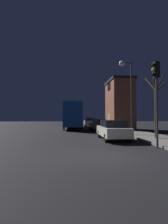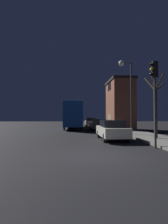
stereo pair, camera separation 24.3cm
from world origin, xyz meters
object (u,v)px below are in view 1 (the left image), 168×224
traffic_light (156,86)px  car_mid_lane (98,125)px  car_far_lane (90,122)px  bare_tree (156,106)px  bus (72,113)px  car_near_lane (113,129)px  streetlamp (126,79)px

traffic_light → car_mid_lane: (-1.34, 12.71, -2.70)m
car_far_lane → car_mid_lane: bearing=-89.6°
bare_tree → car_mid_lane: 9.98m
bare_tree → bus: bearing=114.1°
bus → car_near_lane: (2.95, -13.56, -1.48)m
traffic_light → bare_tree: bearing=63.7°
car_near_lane → car_mid_lane: 8.99m
streetlamp → car_mid_lane: bearing=105.2°
traffic_light → car_mid_lane: 13.06m
bare_tree → car_near_lane: size_ratio=1.11×
streetlamp → bus: size_ratio=0.60×
traffic_light → bus: traffic_light is taller
streetlamp → car_far_lane: size_ratio=1.55×
car_near_lane → car_mid_lane: car_near_lane is taller
streetlamp → car_mid_lane: 7.94m
traffic_light → car_mid_lane: traffic_light is taller
bus → car_far_lane: bus is taller
bare_tree → traffic_light: bearing=-116.3°
traffic_light → bus: (-4.56, 17.27, -1.20)m
traffic_light → car_near_lane: traffic_light is taller
bus → car_mid_lane: size_ratio=2.92×
streetlamp → traffic_light: (-0.38, -6.39, -1.79)m
streetlamp → traffic_light: bearing=-93.4°
bare_tree → car_near_lane: (-3.28, 0.35, -1.79)m
car_near_lane → car_far_lane: size_ratio=0.99×
streetlamp → bare_tree: 4.25m
streetlamp → traffic_light: 6.65m
streetlamp → bus: (-4.94, 10.88, -2.99)m
car_near_lane → streetlamp: bearing=53.4°
streetlamp → bare_tree: streetlamp is taller
bus → streetlamp: bearing=-65.6°
car_near_lane → car_mid_lane: bearing=88.3°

